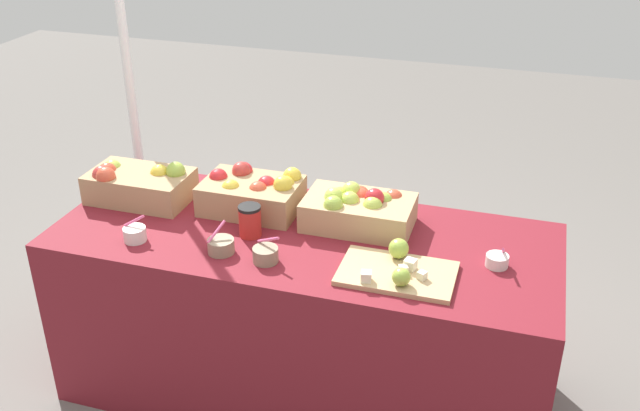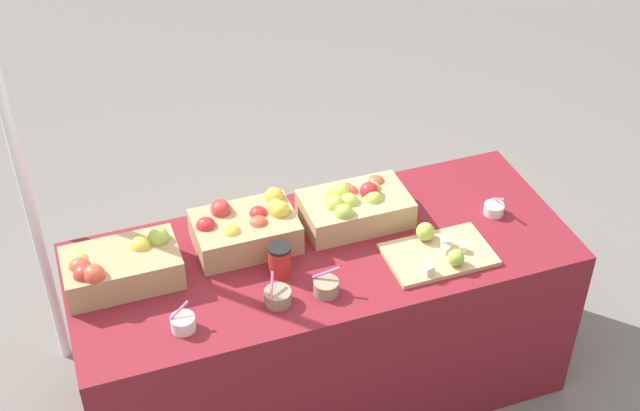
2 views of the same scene
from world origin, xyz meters
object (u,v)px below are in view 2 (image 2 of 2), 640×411
(sample_bowl_near, at_px, (494,209))
(sample_bowl_far, at_px, (326,287))
(sample_bowl_mid, at_px, (183,323))
(tent_pole, at_px, (12,138))
(apple_crate_left, at_px, (119,266))
(apple_crate_middle, at_px, (246,228))
(cutting_board_front, at_px, (438,251))
(apple_crate_right, at_px, (355,206))
(coffee_cup, at_px, (280,260))
(sample_bowl_extra, at_px, (278,297))

(sample_bowl_near, xyz_separation_m, sample_bowl_far, (-0.78, -0.21, 0.01))
(sample_bowl_mid, height_order, tent_pole, tent_pole)
(apple_crate_left, relative_size, apple_crate_middle, 1.07)
(cutting_board_front, xyz_separation_m, sample_bowl_mid, (-0.98, -0.05, 0.01))
(sample_bowl_near, bearing_deg, tent_pole, 162.36)
(apple_crate_right, distance_m, sample_bowl_mid, 0.84)
(cutting_board_front, bearing_deg, apple_crate_middle, 154.53)
(apple_crate_right, bearing_deg, apple_crate_middle, 179.26)
(apple_crate_middle, distance_m, coffee_cup, 0.22)
(apple_crate_middle, relative_size, tent_pole, 0.17)
(apple_crate_left, relative_size, sample_bowl_extra, 3.78)
(apple_crate_middle, xyz_separation_m, tent_pole, (-0.75, 0.40, 0.32))
(apple_crate_left, distance_m, apple_crate_middle, 0.49)
(apple_crate_right, xyz_separation_m, cutting_board_front, (0.22, -0.31, -0.05))
(apple_crate_left, relative_size, apple_crate_right, 0.99)
(sample_bowl_near, height_order, coffee_cup, coffee_cup)
(sample_bowl_mid, height_order, coffee_cup, coffee_cup)
(apple_crate_left, xyz_separation_m, apple_crate_middle, (0.48, 0.06, 0.00))
(cutting_board_front, height_order, sample_bowl_mid, sample_bowl_mid)
(sample_bowl_mid, bearing_deg, apple_crate_left, 117.24)
(sample_bowl_extra, bearing_deg, tent_pole, 135.81)
(sample_bowl_near, distance_m, coffee_cup, 0.91)
(sample_bowl_near, relative_size, sample_bowl_far, 0.90)
(apple_crate_right, distance_m, coffee_cup, 0.42)
(apple_crate_middle, bearing_deg, sample_bowl_near, -8.85)
(apple_crate_middle, height_order, tent_pole, tent_pole)
(apple_crate_middle, distance_m, sample_bowl_near, 0.99)
(sample_bowl_mid, bearing_deg, tent_pole, 119.36)
(apple_crate_right, bearing_deg, cutting_board_front, -54.63)
(cutting_board_front, relative_size, coffee_cup, 3.22)
(apple_crate_left, relative_size, sample_bowl_near, 4.23)
(cutting_board_front, distance_m, sample_bowl_near, 0.36)
(apple_crate_left, xyz_separation_m, cutting_board_front, (1.14, -0.25, -0.05))
(tent_pole, bearing_deg, apple_crate_right, -18.71)
(sample_bowl_far, bearing_deg, sample_bowl_extra, 176.49)
(apple_crate_middle, relative_size, apple_crate_right, 0.93)
(sample_bowl_near, height_order, sample_bowl_mid, sample_bowl_mid)
(apple_crate_right, xyz_separation_m, tent_pole, (-1.19, 0.40, 0.32))
(apple_crate_middle, xyz_separation_m, sample_bowl_extra, (0.01, -0.35, -0.05))
(cutting_board_front, xyz_separation_m, sample_bowl_extra, (-0.64, -0.04, 0.01))
(apple_crate_left, distance_m, sample_bowl_extra, 0.58)
(tent_pole, bearing_deg, sample_bowl_extra, -44.19)
(apple_crate_middle, xyz_separation_m, sample_bowl_far, (0.19, -0.36, -0.05))
(apple_crate_middle, bearing_deg, tent_pole, 152.20)
(apple_crate_left, xyz_separation_m, sample_bowl_near, (1.46, -0.09, -0.05))
(sample_bowl_near, bearing_deg, sample_bowl_extra, -168.31)
(cutting_board_front, bearing_deg, tent_pole, 153.27)
(sample_bowl_far, relative_size, tent_pole, 0.05)
(apple_crate_right, xyz_separation_m, sample_bowl_extra, (-0.42, -0.34, -0.04))
(apple_crate_right, relative_size, sample_bowl_far, 3.86)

